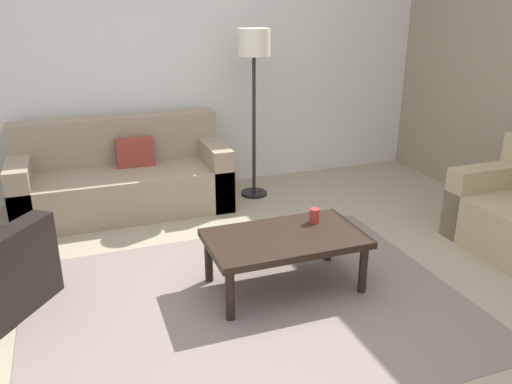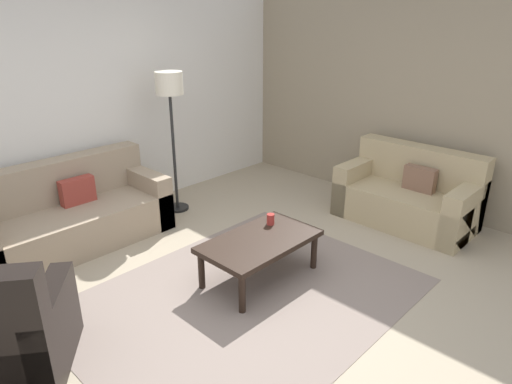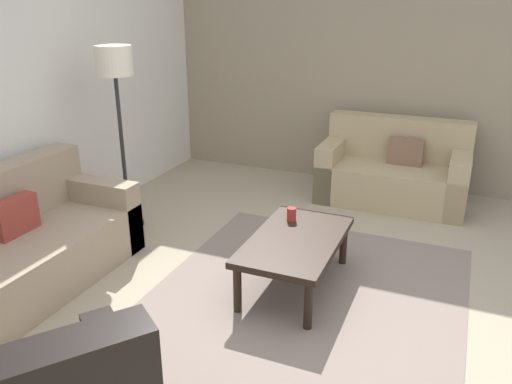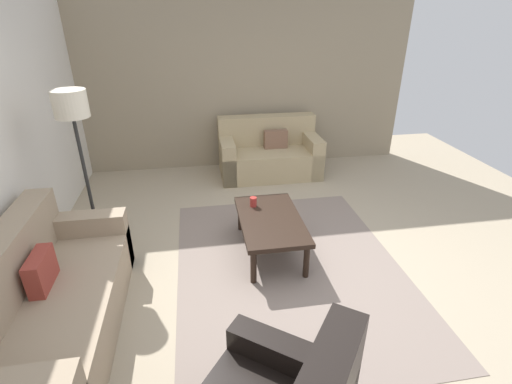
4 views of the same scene
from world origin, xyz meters
TOP-DOWN VIEW (x-y plane):
  - ground_plane at (0.00, 0.00)m, footprint 8.00×8.00m
  - rear_partition at (0.00, 2.60)m, footprint 6.00×0.12m
  - area_rug at (0.00, 0.00)m, footprint 2.93×2.25m
  - couch_main at (-0.57, 2.11)m, footprint 2.01×0.86m
  - coffee_table at (0.33, 0.14)m, footprint 1.10×0.64m
  - cup at (0.62, 0.27)m, footprint 0.08×0.08m
  - lamp_standing at (0.77, 2.00)m, footprint 0.32×0.32m

SIDE VIEW (x-z plane):
  - ground_plane at x=0.00m, z-range 0.00..0.00m
  - area_rug at x=0.00m, z-range 0.00..0.01m
  - couch_main at x=-0.57m, z-range -0.14..0.74m
  - coffee_table at x=0.33m, z-range 0.15..0.56m
  - cup at x=0.62m, z-range 0.41..0.52m
  - rear_partition at x=0.00m, z-range 0.00..2.80m
  - lamp_standing at x=0.77m, z-range 0.55..2.26m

